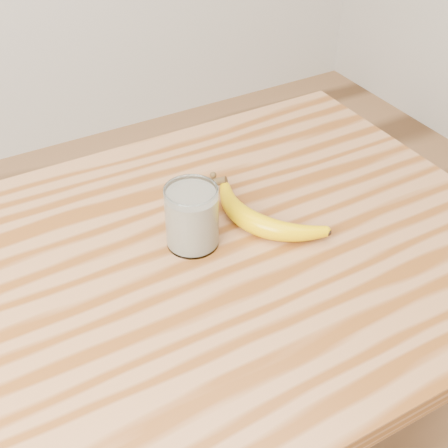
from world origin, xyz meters
TOP-DOWN VIEW (x-y plane):
  - table at (0.00, 0.00)m, footprint 1.20×0.80m
  - smoothie_glass at (0.06, 0.04)m, footprint 0.09×0.09m
  - banana at (0.16, 0.01)m, footprint 0.23×0.34m

SIDE VIEW (x-z plane):
  - table at x=0.00m, z-range 0.32..1.22m
  - banana at x=0.16m, z-range 0.90..0.94m
  - smoothie_glass at x=0.06m, z-range 0.90..1.01m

